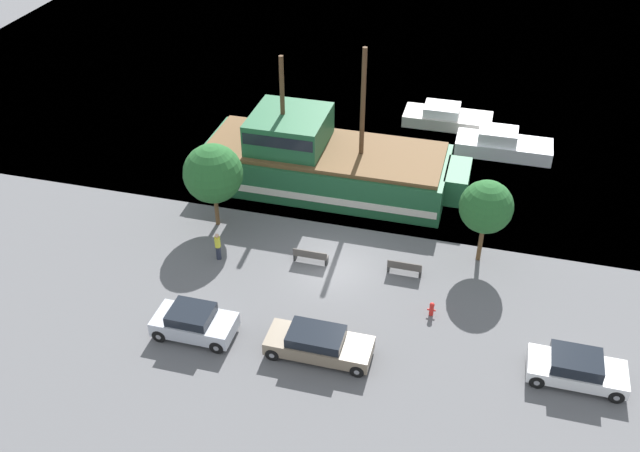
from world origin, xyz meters
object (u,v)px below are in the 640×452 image
object	(u,v)px
moored_boat_outer	(446,117)
moored_boat_dockside	(502,145)
pirate_ship	(322,161)
parked_car_curb_front	(576,368)
bench_promenade_east	(310,256)
fire_hydrant	(432,308)
pedestrian_walking_near	(218,246)
parked_car_curb_rear	(318,343)
bench_promenade_west	(405,267)
parked_car_curb_mid	(194,322)

from	to	relation	value
moored_boat_outer	moored_boat_dockside	bearing A→B (deg)	-39.01
moored_boat_dockside	pirate_ship	bearing A→B (deg)	-146.78
parked_car_curb_front	bench_promenade_east	world-z (taller)	parked_car_curb_front
moored_boat_dockside	moored_boat_outer	distance (m)	5.35
pirate_ship	fire_hydrant	distance (m)	13.39
pirate_ship	pedestrian_walking_near	size ratio (longest dim) A/B	9.97
parked_car_curb_front	parked_car_curb_rear	xyz separation A→B (m)	(-11.36, -1.43, -0.01)
pirate_ship	bench_promenade_east	size ratio (longest dim) A/B	8.72
moored_boat_dockside	parked_car_curb_front	bearing A→B (deg)	-77.96
moored_boat_dockside	bench_promenade_west	xyz separation A→B (m)	(-4.23, -14.62, -0.22)
parked_car_curb_mid	pedestrian_walking_near	size ratio (longest dim) A/B	2.34
parked_car_curb_rear	fire_hydrant	bearing A→B (deg)	40.95
fire_hydrant	pedestrian_walking_near	distance (m)	11.90
pirate_ship	pedestrian_walking_near	bearing A→B (deg)	-111.27
pirate_ship	parked_car_curb_mid	size ratio (longest dim) A/B	4.25
pirate_ship	parked_car_curb_rear	bearing A→B (deg)	-75.73
parked_car_curb_rear	pedestrian_walking_near	bearing A→B (deg)	141.85
parked_car_curb_rear	bench_promenade_east	xyz separation A→B (m)	(-2.21, 6.55, -0.24)
parked_car_curb_front	fire_hydrant	bearing A→B (deg)	158.66
moored_boat_dockside	moored_boat_outer	world-z (taller)	moored_boat_dockside
parked_car_curb_front	bench_promenade_east	distance (m)	14.50
moored_boat_dockside	bench_promenade_west	world-z (taller)	moored_boat_dockside
parked_car_curb_front	parked_car_curb_mid	size ratio (longest dim) A/B	1.10
pirate_ship	bench_promenade_east	xyz separation A→B (m)	(1.47, -7.90, -1.23)
fire_hydrant	bench_promenade_east	distance (m)	7.31
parked_car_curb_front	parked_car_curb_rear	world-z (taller)	parked_car_curb_front
pirate_ship	parked_car_curb_front	distance (m)	19.91
moored_boat_dockside	fire_hydrant	size ratio (longest dim) A/B	8.31
parked_car_curb_mid	bench_promenade_east	world-z (taller)	parked_car_curb_mid
bench_promenade_east	bench_promenade_west	bearing A→B (deg)	3.65
pirate_ship	moored_boat_outer	xyz separation A→B (m)	(6.60, 10.41, -1.12)
pirate_ship	pedestrian_walking_near	xyz separation A→B (m)	(-3.45, -8.86, -0.85)
parked_car_curb_front	moored_boat_dockside	bearing A→B (deg)	102.04
bench_promenade_east	bench_promenade_west	distance (m)	5.07
pedestrian_walking_near	parked_car_curb_rear	bearing A→B (deg)	-38.15
parked_car_curb_mid	fire_hydrant	distance (m)	11.52
moored_boat_dockside	parked_car_curb_rear	world-z (taller)	moored_boat_dockside
moored_boat_dockside	pedestrian_walking_near	distance (m)	21.32
pirate_ship	parked_car_curb_front	size ratio (longest dim) A/B	3.86
moored_boat_outer	fire_hydrant	size ratio (longest dim) A/B	8.23
moored_boat_outer	bench_promenade_west	world-z (taller)	moored_boat_outer
moored_boat_dockside	parked_car_curb_mid	xyz separation A→B (m)	(-13.11, -21.71, 0.08)
pirate_ship	fire_hydrant	size ratio (longest dim) A/B	21.43
fire_hydrant	moored_boat_outer	bearing A→B (deg)	94.77
moored_boat_outer	fire_hydrant	distance (m)	20.88
pedestrian_walking_near	fire_hydrant	bearing A→B (deg)	-7.47
moored_boat_dockside	pedestrian_walking_near	size ratio (longest dim) A/B	3.87
moored_boat_dockside	parked_car_curb_mid	size ratio (longest dim) A/B	1.65
parked_car_curb_front	parked_car_curb_mid	xyz separation A→B (m)	(-17.39, -1.65, 0.05)
bench_promenade_west	pedestrian_walking_near	world-z (taller)	pedestrian_walking_near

